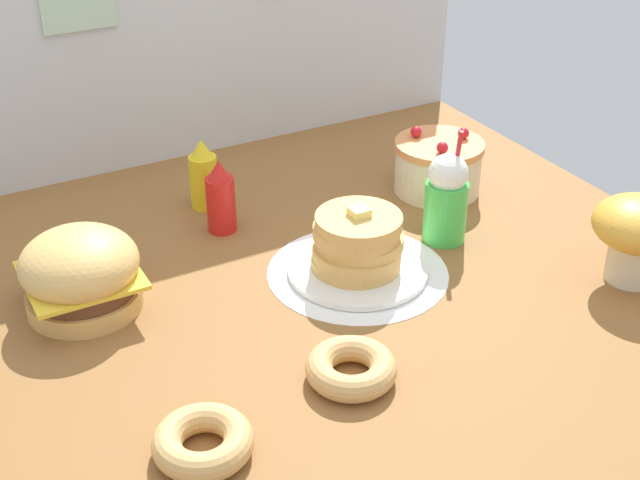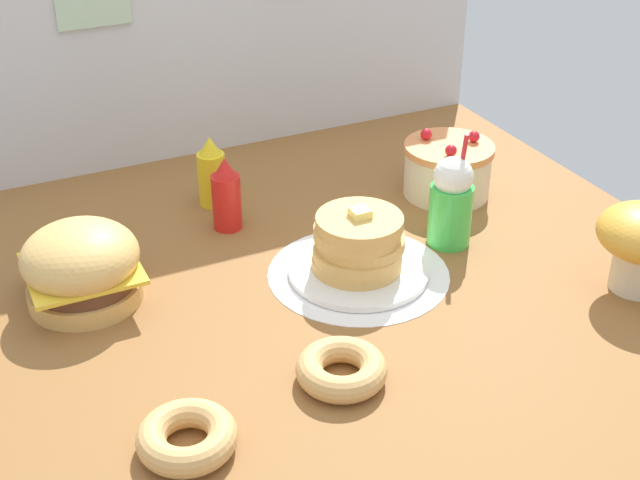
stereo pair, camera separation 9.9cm
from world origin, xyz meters
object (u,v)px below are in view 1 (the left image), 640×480
pancake_stack (357,247)px  donut_chocolate (351,367)px  ketchup_bottle (221,198)px  mustard_bottle (203,176)px  donut_pink_glaze (203,441)px  burger (81,273)px  cream_soda_cup (446,198)px  layer_cake (438,166)px  mushroom_stool (639,231)px

pancake_stack → donut_chocolate: bearing=-122.4°
ketchup_bottle → mustard_bottle: 15.17cm
ketchup_bottle → donut_pink_glaze: bearing=-115.5°
pancake_stack → donut_pink_glaze: bearing=-144.9°
ketchup_bottle → donut_chocolate: 73.67cm
burger → cream_soda_cup: (95.21, -14.89, 2.83)cm
layer_cake → mustard_bottle: 69.69cm
donut_chocolate → mushroom_stool: mushroom_stool is taller
pancake_stack → donut_pink_glaze: (-59.16, -41.63, -4.42)cm
ketchup_bottle → donut_pink_glaze: ketchup_bottle is taller
mushroom_stool → mustard_bottle: bearing=132.3°
mushroom_stool → donut_chocolate: bearing=-179.7°
pancake_stack → donut_pink_glaze: 72.48cm
burger → donut_pink_glaze: (6.36, -60.08, -6.50)cm
pancake_stack → layer_cake: bearing=32.2°
pancake_stack → ketchup_bottle: bearing=120.0°
burger → donut_chocolate: 69.47cm
pancake_stack → donut_chocolate: pancake_stack is taller
burger → mushroom_stool: (125.14, -53.99, 4.16)cm
pancake_stack → layer_cake: (44.85, 28.29, 0.58)cm
donut_pink_glaze → donut_chocolate: same height
burger → cream_soda_cup: size_ratio=0.88×
ketchup_bottle → mustard_bottle: size_ratio=1.00×
burger → cream_soda_cup: cream_soda_cup is taller
ketchup_bottle → cream_soda_cup: size_ratio=0.67×
layer_cake → ketchup_bottle: ketchup_bottle is taller
burger → ketchup_bottle: (43.96, 18.89, 0.19)cm
ketchup_bottle → mushroom_stool: bearing=-41.9°
donut_pink_glaze → mushroom_stool: mushroom_stool is taller
donut_chocolate → layer_cake: bearing=43.5°
layer_cake → mushroom_stool: (14.77, -63.83, 5.66)cm
donut_pink_glaze → donut_chocolate: 36.71cm
mustard_bottle → ketchup_bottle: bearing=-94.0°
donut_chocolate → mushroom_stool: bearing=0.3°
layer_cake → mustard_bottle: bearing=159.7°
cream_soda_cup → mustard_bottle: bearing=135.7°
pancake_stack → donut_chocolate: (-22.89, -36.01, -4.42)cm
cream_soda_cup → donut_pink_glaze: bearing=-153.0°
burger → layer_cake: (110.37, 9.85, -1.50)cm
donut_chocolate → ketchup_bottle: bearing=89.0°
pancake_stack → mustard_bottle: 56.38cm
pancake_stack → burger: bearing=164.3°
ketchup_bottle → donut_pink_glaze: 87.72cm
layer_cake → donut_chocolate: 93.54cm
donut_pink_glaze → mushroom_stool: size_ratio=0.85×
burger → mushroom_stool: 136.35cm
cream_soda_cup → burger: bearing=171.1°
ketchup_bottle → cream_soda_cup: (51.25, -33.79, 2.64)cm
burger → mustard_bottle: bearing=37.1°
donut_pink_glaze → cream_soda_cup: bearing=27.0°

